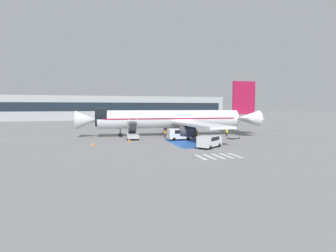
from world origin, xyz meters
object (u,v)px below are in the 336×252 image
traffic_cone_0 (208,136)px  terminal_building (108,108)px  fuel_tanker (174,122)px  ground_crew_1 (197,134)px  ground_crew_0 (227,132)px  ground_crew_2 (165,133)px  traffic_cone_1 (129,140)px  service_van_1 (210,140)px  ground_crew_3 (178,133)px  boarding_stairs_forward (133,134)px  baggage_cart (234,137)px  traffic_cone_2 (93,144)px  airliner (173,119)px  service_van_0 (179,133)px

traffic_cone_0 → terminal_building: terminal_building is taller
fuel_tanker → ground_crew_1: bearing=169.6°
ground_crew_1 → traffic_cone_0: (3.03, 1.41, -0.68)m
ground_crew_1 → ground_crew_0: bearing=-124.0°
ground_crew_2 → traffic_cone_1: (-7.92, -4.79, -0.64)m
service_van_1 → terminal_building: (-10.60, 96.14, 4.56)m
service_van_1 → ground_crew_1: size_ratio=2.90×
fuel_tanker → ground_crew_0: size_ratio=5.82×
traffic_cone_1 → traffic_cone_0: bearing=10.4°
ground_crew_2 → ground_crew_3: (2.50, -0.53, 0.06)m
boarding_stairs_forward → ground_crew_3: 9.25m
boarding_stairs_forward → service_van_1: (9.93, -13.81, 0.14)m
baggage_cart → ground_crew_0: (0.52, 3.80, 0.74)m
fuel_tanker → ground_crew_1: 28.57m
ground_crew_3 → ground_crew_1: bearing=-168.5°
service_van_1 → traffic_cone_2: service_van_1 is taller
ground_crew_0 → ground_crew_1: ground_crew_1 is taller
ground_crew_1 → ground_crew_2: bearing=14.7°
fuel_tanker → traffic_cone_1: (-17.36, -29.96, -1.42)m
traffic_cone_0 → baggage_cart: bearing=-42.5°
airliner → baggage_cart: 13.40m
traffic_cone_1 → fuel_tanker: bearing=59.9°
ground_crew_1 → ground_crew_3: 4.11m
boarding_stairs_forward → fuel_tanker: size_ratio=0.53×
ground_crew_0 → traffic_cone_1: size_ratio=2.85×
service_van_0 → terminal_building: terminal_building is taller
airliner → ground_crew_0: size_ratio=23.47×
baggage_cart → traffic_cone_2: baggage_cart is taller
airliner → terminal_building: bearing=11.7°
baggage_cart → ground_crew_3: 11.21m
service_van_1 → traffic_cone_0: size_ratio=8.00×
traffic_cone_2 → traffic_cone_0: bearing=14.3°
traffic_cone_1 → traffic_cone_2: traffic_cone_1 is taller
service_van_1 → traffic_cone_0: service_van_1 is taller
service_van_1 → terminal_building: bearing=-31.7°
ground_crew_2 → traffic_cone_2: (-14.13, -7.56, -0.67)m
terminal_building → baggage_cart: bearing=-77.0°
traffic_cone_0 → traffic_cone_1: (-16.63, -3.06, -0.01)m
service_van_1 → ground_crew_3: service_van_1 is taller
boarding_stairs_forward → ground_crew_3: (9.25, 0.21, -0.01)m
ground_crew_0 → traffic_cone_0: ground_crew_0 is taller
baggage_cart → ground_crew_1: (-6.94, 2.17, 0.74)m
ground_crew_1 → ground_crew_2: size_ratio=1.05×
baggage_cart → terminal_building: 89.35m
ground_crew_3 → traffic_cone_2: ground_crew_3 is taller
fuel_tanker → ground_crew_3: size_ratio=5.78×
ground_crew_2 → terminal_building: bearing=86.5°
airliner → ground_crew_1: size_ratio=23.40×
ground_crew_1 → traffic_cone_1: 13.72m
service_van_1 → traffic_cone_2: (-17.32, 6.98, -0.88)m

